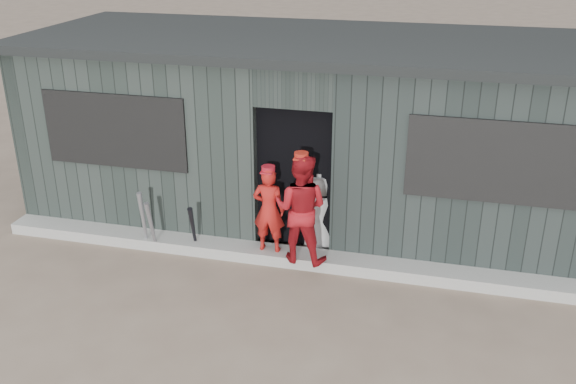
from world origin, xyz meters
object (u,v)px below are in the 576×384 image
(player_red_left, at_px, (269,210))
(bat_mid, at_px, (152,227))
(player_grey_back, at_px, (319,213))
(dugout, at_px, (316,129))
(player_red_right, at_px, (301,208))
(bat_left, at_px, (144,221))
(bat_right, at_px, (193,229))

(player_red_left, bearing_deg, bat_mid, 7.20)
(player_grey_back, distance_m, dugout, 1.51)
(player_red_right, relative_size, player_grey_back, 1.27)
(bat_left, distance_m, player_red_right, 2.18)
(bat_right, xyz_separation_m, dugout, (1.28, 1.76, 0.93))
(bat_left, bearing_deg, player_grey_back, 13.69)
(player_red_right, distance_m, player_grey_back, 0.64)
(player_red_left, height_order, player_red_right, player_red_right)
(player_red_right, bearing_deg, dugout, -79.59)
(bat_left, bearing_deg, bat_right, 5.71)
(dugout, bearing_deg, bat_left, -136.82)
(bat_mid, relative_size, dugout, 0.09)
(bat_left, bearing_deg, bat_mid, -21.68)
(player_red_right, height_order, dugout, dugout)
(bat_right, distance_m, player_red_left, 1.08)
(player_grey_back, bearing_deg, dugout, -80.09)
(player_red_left, relative_size, player_grey_back, 1.03)
(bat_mid, bearing_deg, player_red_left, 7.24)
(bat_left, xyz_separation_m, player_red_left, (1.69, 0.14, 0.28))
(bat_mid, bearing_deg, player_grey_back, 15.93)
(bat_left, relative_size, dugout, 0.10)
(bat_mid, height_order, player_red_left, player_red_left)
(player_grey_back, bearing_deg, bat_right, 12.79)
(bat_mid, bearing_deg, bat_left, 158.32)
(bat_right, bearing_deg, dugout, 54.09)
(bat_mid, height_order, player_grey_back, player_grey_back)
(dugout, bearing_deg, player_red_right, -83.94)
(player_red_left, distance_m, player_red_right, 0.49)
(player_red_left, bearing_deg, bat_left, 4.76)
(bat_right, bearing_deg, bat_mid, -167.08)
(player_grey_back, bearing_deg, bat_left, 9.56)
(bat_left, relative_size, player_red_left, 0.76)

